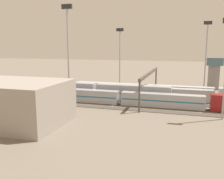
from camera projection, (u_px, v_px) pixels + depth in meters
name	position (u px, v px, depth m)	size (l,w,h in m)	color
ground_plane	(95.00, 96.00, 87.38)	(400.00, 400.00, 0.00)	#756B5B
track_bed_0	(108.00, 89.00, 101.51)	(140.00, 2.80, 0.12)	#4C443D
track_bed_1	(104.00, 91.00, 96.80)	(140.00, 2.80, 0.12)	#3D3833
track_bed_2	(100.00, 93.00, 92.08)	(140.00, 2.80, 0.12)	#4C443D
track_bed_3	(95.00, 96.00, 87.37)	(140.00, 2.80, 0.12)	#4C443D
track_bed_4	(90.00, 99.00, 82.66)	(140.00, 2.80, 0.12)	#3D3833
track_bed_5	(84.00, 102.00, 77.94)	(140.00, 2.80, 0.12)	#3D3833
track_bed_6	(77.00, 105.00, 73.23)	(140.00, 2.80, 0.12)	#4C443D
train_on_track_5	(113.00, 97.00, 74.93)	(90.60, 3.06, 4.40)	maroon
train_on_track_4	(63.00, 89.00, 85.01)	(71.40, 3.06, 5.00)	#A8AAB2
train_on_track_2	(108.00, 88.00, 90.91)	(119.80, 3.06, 3.80)	silver
train_on_track_3	(69.00, 89.00, 89.84)	(95.60, 3.00, 3.80)	#B7BABF
light_mast_0	(206.00, 47.00, 91.46)	(2.80, 0.70, 25.67)	#9EA0A5
light_mast_1	(68.00, 44.00, 67.38)	(2.80, 0.70, 27.74)	#9EA0A5
light_mast_2	(120.00, 50.00, 99.60)	(2.80, 0.70, 23.71)	#9EA0A5
signal_gantry	(150.00, 76.00, 80.78)	(0.70, 35.00, 8.80)	#4C4742
control_tower	(214.00, 71.00, 99.40)	(6.00, 6.00, 12.45)	gray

